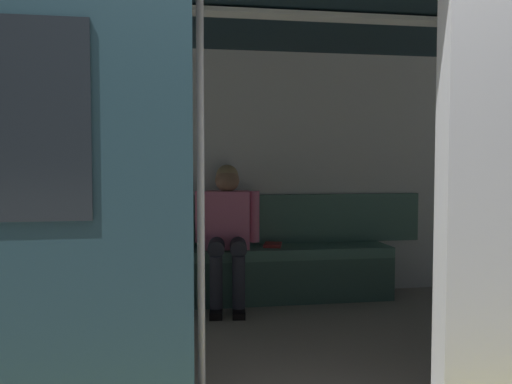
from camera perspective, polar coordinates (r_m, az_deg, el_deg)
train_car at (r=3.62m, az=-0.42°, el=8.64°), size 6.40×2.95×2.36m
bench_seat at (r=4.80m, az=-1.64°, el=-7.23°), size 2.70×0.44×0.48m
person_seated at (r=4.69m, az=-2.99°, el=-3.42°), size 0.55×0.70×1.21m
handbag at (r=4.79m, az=-8.74°, el=-4.89°), size 0.26×0.15×0.17m
book at (r=4.91m, az=1.75°, el=-5.49°), size 0.20×0.25×0.03m
grab_pole_door at (r=2.62m, az=-5.75°, el=0.48°), size 0.04×0.04×2.22m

